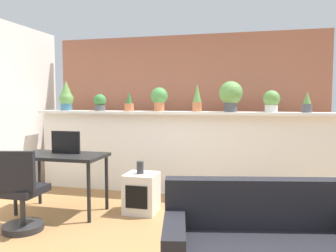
{
  "coord_description": "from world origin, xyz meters",
  "views": [
    {
      "loc": [
        1.09,
        -3.01,
        1.44
      ],
      "look_at": [
        0.05,
        1.19,
        1.1
      ],
      "focal_mm": 36.35,
      "sensor_mm": 36.0,
      "label": 1
    }
  ],
  "objects_px": {
    "side_cube_shelf": "(141,193)",
    "tv_monitor": "(66,142)",
    "potted_plant_3": "(159,98)",
    "potted_plant_5": "(231,95)",
    "potted_plant_4": "(197,98)",
    "potted_plant_1": "(100,102)",
    "potted_plant_6": "(271,101)",
    "potted_plant_2": "(129,103)",
    "desk": "(61,161)",
    "potted_plant_0": "(66,96)",
    "office_chair": "(20,197)",
    "vase_on_shelf": "(140,167)",
    "potted_plant_7": "(307,103)"
  },
  "relations": [
    {
      "from": "potted_plant_4",
      "to": "potted_plant_6",
      "type": "height_order",
      "value": "potted_plant_4"
    },
    {
      "from": "potted_plant_5",
      "to": "potted_plant_7",
      "type": "distance_m",
      "value": 1.04
    },
    {
      "from": "desk",
      "to": "office_chair",
      "type": "height_order",
      "value": "office_chair"
    },
    {
      "from": "potted_plant_4",
      "to": "potted_plant_5",
      "type": "distance_m",
      "value": 0.49
    },
    {
      "from": "side_cube_shelf",
      "to": "tv_monitor",
      "type": "bearing_deg",
      "value": -170.4
    },
    {
      "from": "potted_plant_4",
      "to": "side_cube_shelf",
      "type": "relative_size",
      "value": 0.81
    },
    {
      "from": "office_chair",
      "to": "potted_plant_6",
      "type": "bearing_deg",
      "value": 35.24
    },
    {
      "from": "potted_plant_3",
      "to": "potted_plant_5",
      "type": "height_order",
      "value": "potted_plant_5"
    },
    {
      "from": "potted_plant_1",
      "to": "potted_plant_4",
      "type": "xyz_separation_m",
      "value": [
        1.54,
        0.02,
        0.06
      ]
    },
    {
      "from": "potted_plant_3",
      "to": "potted_plant_4",
      "type": "height_order",
      "value": "potted_plant_4"
    },
    {
      "from": "potted_plant_7",
      "to": "potted_plant_3",
      "type": "bearing_deg",
      "value": 179.14
    },
    {
      "from": "potted_plant_5",
      "to": "potted_plant_7",
      "type": "bearing_deg",
      "value": 0.89
    },
    {
      "from": "vase_on_shelf",
      "to": "office_chair",
      "type": "bearing_deg",
      "value": -137.99
    },
    {
      "from": "potted_plant_4",
      "to": "side_cube_shelf",
      "type": "bearing_deg",
      "value": -121.16
    },
    {
      "from": "potted_plant_0",
      "to": "potted_plant_6",
      "type": "relative_size",
      "value": 1.58
    },
    {
      "from": "potted_plant_7",
      "to": "tv_monitor",
      "type": "bearing_deg",
      "value": -160.21
    },
    {
      "from": "potted_plant_4",
      "to": "potted_plant_6",
      "type": "relative_size",
      "value": 1.33
    },
    {
      "from": "potted_plant_3",
      "to": "vase_on_shelf",
      "type": "bearing_deg",
      "value": -89.15
    },
    {
      "from": "tv_monitor",
      "to": "desk",
      "type": "bearing_deg",
      "value": -103.52
    },
    {
      "from": "tv_monitor",
      "to": "potted_plant_2",
      "type": "bearing_deg",
      "value": 65.76
    },
    {
      "from": "potted_plant_3",
      "to": "office_chair",
      "type": "height_order",
      "value": "potted_plant_3"
    },
    {
      "from": "potted_plant_0",
      "to": "tv_monitor",
      "type": "bearing_deg",
      "value": -60.21
    },
    {
      "from": "potted_plant_5",
      "to": "potted_plant_3",
      "type": "bearing_deg",
      "value": 177.46
    },
    {
      "from": "desk",
      "to": "office_chair",
      "type": "xyz_separation_m",
      "value": [
        -0.08,
        -0.7,
        -0.28
      ]
    },
    {
      "from": "potted_plant_2",
      "to": "office_chair",
      "type": "bearing_deg",
      "value": -107.37
    },
    {
      "from": "potted_plant_1",
      "to": "desk",
      "type": "bearing_deg",
      "value": -89.92
    },
    {
      "from": "side_cube_shelf",
      "to": "potted_plant_4",
      "type": "bearing_deg",
      "value": 58.84
    },
    {
      "from": "potted_plant_0",
      "to": "office_chair",
      "type": "bearing_deg",
      "value": -74.15
    },
    {
      "from": "potted_plant_2",
      "to": "side_cube_shelf",
      "type": "relative_size",
      "value": 0.59
    },
    {
      "from": "potted_plant_3",
      "to": "potted_plant_2",
      "type": "bearing_deg",
      "value": -170.8
    },
    {
      "from": "potted_plant_0",
      "to": "potted_plant_5",
      "type": "distance_m",
      "value": 2.65
    },
    {
      "from": "potted_plant_7",
      "to": "vase_on_shelf",
      "type": "xyz_separation_m",
      "value": [
        -2.09,
        -0.93,
        -0.81
      ]
    },
    {
      "from": "office_chair",
      "to": "vase_on_shelf",
      "type": "relative_size",
      "value": 5.68
    },
    {
      "from": "potted_plant_1",
      "to": "side_cube_shelf",
      "type": "relative_size",
      "value": 0.53
    },
    {
      "from": "potted_plant_3",
      "to": "potted_plant_4",
      "type": "distance_m",
      "value": 0.59
    },
    {
      "from": "potted_plant_3",
      "to": "potted_plant_6",
      "type": "xyz_separation_m",
      "value": [
        1.64,
        -0.02,
        -0.04
      ]
    },
    {
      "from": "tv_monitor",
      "to": "office_chair",
      "type": "relative_size",
      "value": 0.43
    },
    {
      "from": "potted_plant_1",
      "to": "potted_plant_4",
      "type": "bearing_deg",
      "value": 0.75
    },
    {
      "from": "side_cube_shelf",
      "to": "office_chair",
      "type": "bearing_deg",
      "value": -138.33
    },
    {
      "from": "potted_plant_5",
      "to": "vase_on_shelf",
      "type": "bearing_deg",
      "value": -139.22
    },
    {
      "from": "potted_plant_7",
      "to": "side_cube_shelf",
      "type": "bearing_deg",
      "value": -155.86
    },
    {
      "from": "potted_plant_2",
      "to": "office_chair",
      "type": "relative_size",
      "value": 0.33
    },
    {
      "from": "office_chair",
      "to": "potted_plant_1",
      "type": "bearing_deg",
      "value": 87.55
    },
    {
      "from": "potted_plant_1",
      "to": "side_cube_shelf",
      "type": "xyz_separation_m",
      "value": [
        0.98,
        -0.91,
        -1.15
      ]
    },
    {
      "from": "potted_plant_5",
      "to": "potted_plant_7",
      "type": "relative_size",
      "value": 1.51
    },
    {
      "from": "potted_plant_2",
      "to": "side_cube_shelf",
      "type": "distance_m",
      "value": 1.52
    },
    {
      "from": "potted_plant_0",
      "to": "potted_plant_5",
      "type": "relative_size",
      "value": 1.1
    },
    {
      "from": "office_chair",
      "to": "desk",
      "type": "bearing_deg",
      "value": 83.43
    },
    {
      "from": "potted_plant_6",
      "to": "potted_plant_0",
      "type": "bearing_deg",
      "value": 179.79
    },
    {
      "from": "potted_plant_6",
      "to": "desk",
      "type": "relative_size",
      "value": 0.28
    }
  ]
}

